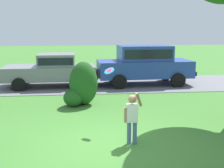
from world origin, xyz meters
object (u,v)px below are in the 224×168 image
object	(u,v)px
child_thrower	(132,115)
frisbee	(109,71)
parked_sedan	(52,69)
parked_suv	(144,63)

from	to	relation	value
child_thrower	frisbee	size ratio (longest dim) A/B	4.24
parked_sedan	frisbee	bearing A→B (deg)	-71.07
parked_suv	child_thrower	xyz separation A→B (m)	(-1.86, -7.46, -0.36)
frisbee	parked_sedan	bearing A→B (deg)	108.93
parked_sedan	child_thrower	size ratio (longest dim) A/B	3.45
parked_suv	child_thrower	bearing A→B (deg)	-104.01
parked_suv	child_thrower	world-z (taller)	parked_suv
parked_sedan	frisbee	distance (m)	6.61
parked_suv	frisbee	world-z (taller)	parked_suv
parked_sedan	child_thrower	distance (m)	7.83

